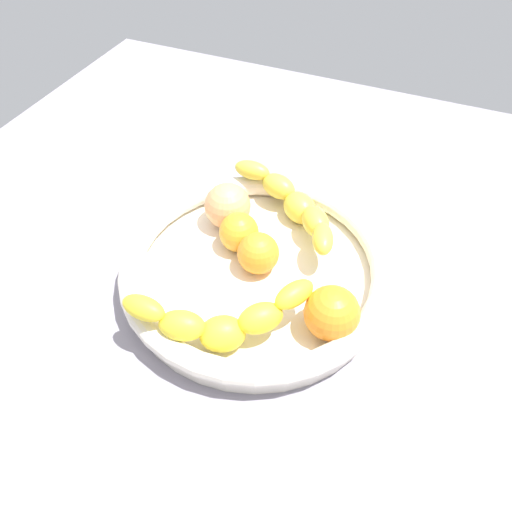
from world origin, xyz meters
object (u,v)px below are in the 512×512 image
object	(u,v)px
orange_front	(258,253)
orange_mid_left	(239,232)
banana_draped_left	(221,320)
banana_draped_right	(294,204)
orange_mid_right	(332,313)
fruit_bowl	(256,269)
peach_blush	(228,206)

from	to	relation	value
orange_front	orange_mid_left	bearing A→B (deg)	-34.16
orange_front	banana_draped_left	bearing A→B (deg)	92.68
banana_draped_right	orange_front	size ratio (longest dim) A/B	3.46
banana_draped_right	orange_mid_right	size ratio (longest dim) A/B	2.90
orange_mid_right	orange_mid_left	bearing A→B (deg)	-28.88
fruit_bowl	peach_blush	world-z (taller)	peach_blush
banana_draped_left	orange_front	xyz separation A→B (cm)	(0.57, -12.24, -0.79)
orange_front	peach_blush	size ratio (longest dim) A/B	0.84
banana_draped_left	orange_mid_right	xyz separation A→B (cm)	(-11.42, -6.13, -0.24)
fruit_bowl	banana_draped_left	bearing A→B (deg)	92.65
orange_mid_right	banana_draped_right	bearing A→B (deg)	-57.26
banana_draped_right	fruit_bowl	bearing A→B (deg)	84.02
fruit_bowl	banana_draped_left	xyz separation A→B (cm)	(-0.53, 11.49, 3.15)
fruit_bowl	peach_blush	bearing A→B (deg)	-44.01
orange_mid_left	orange_mid_right	distance (cm)	18.26
banana_draped_left	banana_draped_right	bearing A→B (deg)	-91.65
fruit_bowl	banana_draped_right	xyz separation A→B (cm)	(-1.19, -11.38, 2.84)
banana_draped_right	orange_mid_left	distance (cm)	9.50
fruit_bowl	orange_front	world-z (taller)	orange_front
banana_draped_left	orange_mid_right	bearing A→B (deg)	-151.78
orange_front	peach_blush	distance (cm)	9.93
banana_draped_right	banana_draped_left	bearing A→B (deg)	88.35
orange_front	peach_blush	bearing A→B (deg)	-41.06
banana_draped_right	orange_mid_left	bearing A→B (deg)	56.64
banana_draped_right	peach_blush	size ratio (longest dim) A/B	2.90
orange_front	orange_mid_right	world-z (taller)	orange_mid_right
banana_draped_right	orange_front	distance (cm)	10.71
banana_draped_left	fruit_bowl	bearing A→B (deg)	-87.35
banana_draped_left	peach_blush	distance (cm)	20.41
orange_front	orange_mid_left	size ratio (longest dim) A/B	1.02
orange_front	orange_mid_left	xyz separation A→B (cm)	(3.98, -2.70, -0.04)
fruit_bowl	banana_draped_right	world-z (taller)	banana_draped_right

